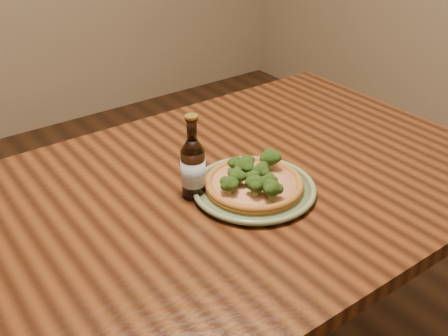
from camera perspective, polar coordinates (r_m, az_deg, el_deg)
table at (r=1.28m, az=-2.99°, el=-6.61°), size 1.60×0.90×0.75m
plate at (r=1.23m, az=3.27°, el=-2.25°), size 0.29×0.29×0.02m
pizza at (r=1.22m, az=3.29°, el=-1.49°), size 0.23×0.23×0.07m
beer_bottle at (r=1.19m, az=-3.39°, el=0.10°), size 0.06×0.06×0.20m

